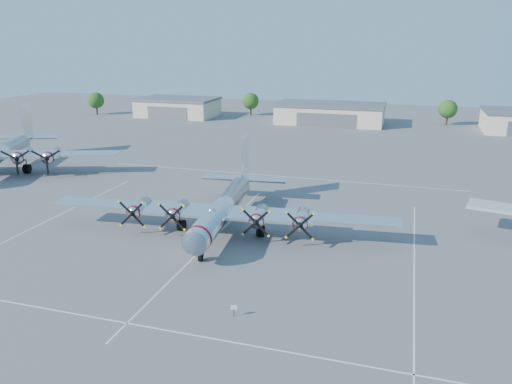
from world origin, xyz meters
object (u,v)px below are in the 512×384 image
(hangar_west, at_px, (178,107))
(main_bomber_b29, at_px, (224,228))
(tree_far_west, at_px, (96,100))
(tree_west, at_px, (251,101))
(tree_east, at_px, (448,109))
(hangar_center, at_px, (330,113))
(bomber_west, at_px, (4,171))
(info_placard, at_px, (234,309))

(hangar_west, xyz_separation_m, main_bomber_b29, (45.07, -81.86, -2.71))
(tree_far_west, distance_m, tree_west, 46.57)
(hangar_west, distance_m, tree_east, 75.26)
(tree_west, height_order, main_bomber_b29, tree_west)
(hangar_center, bearing_deg, tree_east, 11.38)
(tree_west, bearing_deg, bomber_west, -105.59)
(hangar_center, bearing_deg, tree_west, 162.18)
(hangar_center, xyz_separation_m, tree_east, (30.00, 6.04, 1.51))
(tree_west, xyz_separation_m, main_bomber_b29, (25.07, -89.89, -4.22))
(tree_west, bearing_deg, hangar_center, -17.82)
(tree_west, height_order, tree_east, same)
(hangar_west, bearing_deg, main_bomber_b29, -61.16)
(hangar_west, height_order, tree_east, tree_east)
(bomber_west, bearing_deg, tree_far_west, 91.57)
(hangar_center, distance_m, main_bomber_b29, 81.90)
(tree_far_west, bearing_deg, hangar_center, 3.24)
(hangar_center, relative_size, bomber_west, 0.70)
(bomber_west, distance_m, info_placard, 63.27)
(tree_east, xyz_separation_m, bomber_west, (-76.04, -73.43, -4.22))
(hangar_center, bearing_deg, bomber_west, -124.34)
(tree_east, bearing_deg, tree_west, 177.92)
(hangar_center, bearing_deg, tree_far_west, -176.76)
(tree_west, relative_size, bomber_west, 0.16)
(hangar_center, height_order, tree_far_west, tree_far_west)
(hangar_west, relative_size, tree_far_west, 3.40)
(tree_west, bearing_deg, main_bomber_b29, -74.42)
(tree_west, height_order, info_placard, tree_west)
(hangar_center, distance_m, info_placard, 100.84)
(hangar_west, relative_size, info_placard, 21.79)
(tree_west, distance_m, info_placard, 113.47)
(hangar_center, distance_m, bomber_west, 81.67)
(tree_far_west, bearing_deg, tree_west, 14.93)
(tree_far_west, distance_m, main_bomber_b29, 104.86)
(hangar_center, bearing_deg, info_placard, -85.53)
(hangar_west, relative_size, hangar_center, 0.79)
(tree_east, relative_size, info_placard, 6.40)
(tree_west, bearing_deg, tree_east, -2.08)
(hangar_west, bearing_deg, hangar_center, -0.00)
(tree_east, bearing_deg, bomber_west, -136.00)
(tree_west, bearing_deg, info_placard, -73.16)
(bomber_west, bearing_deg, hangar_center, 36.54)
(tree_east, height_order, info_placard, tree_east)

